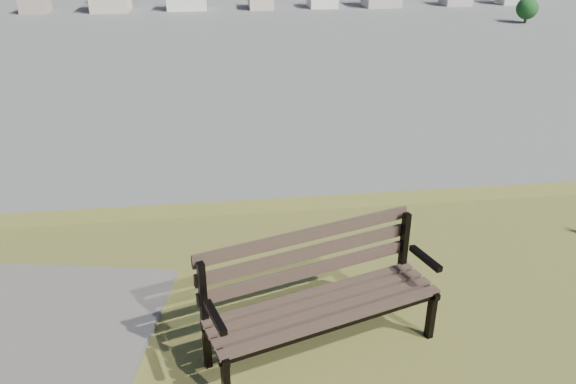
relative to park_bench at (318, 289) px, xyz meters
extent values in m
cube|color=#413326|center=(0.08, -0.25, -0.08)|extent=(1.59, 0.57, 0.03)
cube|color=#413326|center=(0.05, -0.14, -0.08)|extent=(1.59, 0.57, 0.03)
cube|color=#413326|center=(0.01, -0.04, -0.08)|extent=(1.59, 0.57, 0.03)
cube|color=#413326|center=(-0.02, 0.07, -0.08)|extent=(1.59, 0.57, 0.03)
cube|color=#413326|center=(-0.04, 0.14, 0.06)|extent=(1.57, 0.53, 0.09)
cube|color=#413326|center=(-0.05, 0.16, 0.19)|extent=(1.57, 0.53, 0.09)
cube|color=#413326|center=(-0.06, 0.18, 0.33)|extent=(1.57, 0.53, 0.09)
cube|color=black|center=(-0.66, -0.50, -0.28)|extent=(0.06, 0.07, 0.40)
cube|color=black|center=(-0.78, -0.13, -0.06)|extent=(0.06, 0.07, 0.84)
cube|color=black|center=(-0.72, -0.33, -0.11)|extent=(0.18, 0.45, 0.05)
cube|color=black|center=(-0.70, -0.37, 0.12)|extent=(0.14, 0.33, 0.04)
cube|color=black|center=(0.83, -0.03, -0.28)|extent=(0.06, 0.07, 0.40)
cube|color=black|center=(0.71, 0.35, -0.06)|extent=(0.06, 0.07, 0.84)
cube|color=black|center=(0.78, 0.15, -0.11)|extent=(0.18, 0.45, 0.05)
cube|color=black|center=(0.79, 0.10, 0.12)|extent=(0.14, 0.33, 0.04)
cube|color=black|center=(0.08, -0.25, -0.12)|extent=(1.57, 0.53, 0.04)
cube|color=black|center=(-0.02, 0.08, -0.12)|extent=(1.57, 0.53, 0.04)
cube|color=beige|center=(-59.55, 198.05, -21.98)|extent=(11.00, 11.00, 7.00)
cube|color=#AD9F94|center=(-35.55, 198.05, -21.98)|extent=(11.00, 11.00, 7.00)
cylinder|color=#35251A|center=(90.45, 158.05, -24.43)|extent=(0.80, 0.80, 2.10)
sphere|color=#133615|center=(90.45, 158.05, -21.28)|extent=(6.30, 6.30, 6.30)
camera|label=1|loc=(-0.61, -3.13, 2.29)|focal=35.00mm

